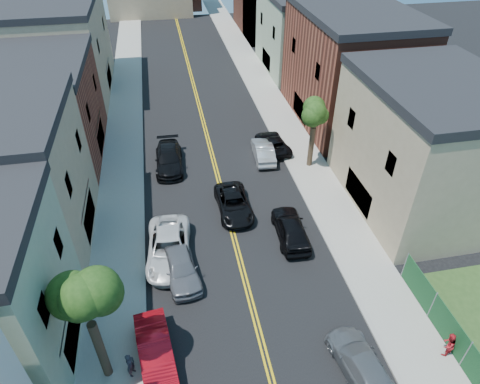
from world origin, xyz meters
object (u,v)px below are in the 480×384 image
silver_car_right (263,151)px  pedestrian_right (448,344)px  black_suv_lane (234,204)px  grey_car_right (361,365)px  pedestrian_left (131,365)px  red_sedan (156,351)px  white_pickup (169,248)px  grey_car_left (181,266)px  black_car_left (169,159)px  black_car_right (291,228)px  dark_car_right_far (273,143)px

silver_car_right → pedestrian_right: size_ratio=2.89×
silver_car_right → black_suv_lane: (-3.82, -6.66, -0.04)m
grey_car_right → pedestrian_left: bearing=-17.4°
red_sedan → white_pickup: (1.10, 7.19, 0.06)m
grey_car_left → red_sedan: bearing=-114.7°
red_sedan → grey_car_left: (1.70, 5.46, 0.04)m
black_car_left → grey_car_right: (8.22, -20.49, -0.09)m
grey_car_right → pedestrian_right: (4.68, 0.07, 0.22)m
grey_car_left → black_car_right: bearing=7.6°
white_pickup → black_car_right: (8.20, 0.29, -0.00)m
white_pickup → black_suv_lane: size_ratio=1.19×
white_pickup → grey_car_left: bearing=-66.8°
dark_car_right_far → pedestrian_right: size_ratio=3.05×
pedestrian_right → silver_car_right: bearing=-100.0°
silver_car_right → dark_car_right_far: size_ratio=0.95×
grey_car_right → dark_car_right_far: bearing=-100.0°
white_pickup → black_suv_lane: 6.19m
white_pickup → red_sedan: bearing=-94.6°
black_car_left → silver_car_right: black_car_left is taller
grey_car_left → silver_car_right: bearing=48.9°
white_pickup → pedestrian_right: bearing=-31.8°
grey_car_right → black_car_left: bearing=-75.3°
white_pickup → grey_car_right: white_pickup is taller
red_sedan → black_car_left: bearing=77.2°
dark_car_right_far → black_suv_lane: black_suv_lane is taller
grey_car_left → pedestrian_left: (-2.90, -6.07, 0.11)m
white_pickup → dark_car_right_far: (9.90, 11.71, -0.17)m
white_pickup → pedestrian_right: 16.66m
black_car_left → grey_car_right: bearing=-66.0°
black_suv_lane → white_pickup: bearing=-143.2°
red_sedan → black_car_left: size_ratio=0.86×
red_sedan → pedestrian_left: bearing=-160.1°
red_sedan → pedestrian_right: (14.60, -2.57, 0.15)m
white_pickup → silver_car_right: (8.73, 10.44, -0.09)m
red_sedan → pedestrian_left: (-1.20, -0.62, 0.15)m
grey_car_left → pedestrian_right: (12.90, -8.02, 0.12)m
black_car_left → black_car_right: size_ratio=1.13×
silver_car_right → pedestrian_right: (4.78, -20.20, 0.19)m
grey_car_right → pedestrian_left: pedestrian_left is taller
black_car_left → black_car_right: (7.60, -10.38, 0.03)m
white_pickup → pedestrian_right: size_ratio=3.85×
white_pickup → dark_car_right_far: 15.34m
black_car_right → black_suv_lane: size_ratio=0.97×
pedestrian_left → pedestrian_right: 15.92m
black_car_left → silver_car_right: size_ratio=1.22×
black_car_left → pedestrian_right: bearing=-55.6°
black_suv_lane → pedestrian_left: pedestrian_left is taller
red_sedan → pedestrian_right: bearing=-17.4°
white_pickup → black_suv_lane: (4.90, 3.78, -0.13)m
black_car_left → pedestrian_left: 18.71m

